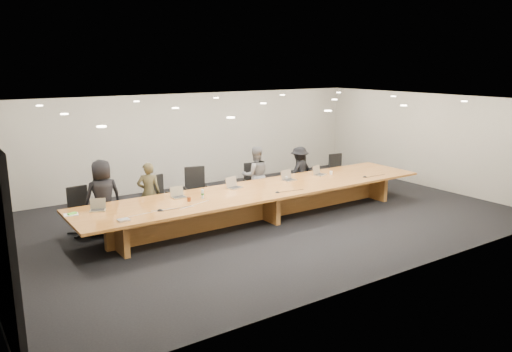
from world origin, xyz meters
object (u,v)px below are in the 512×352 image
(chair_left, at_px, (162,198))
(chair_mid_right, at_px, (255,183))
(conference_table, at_px, (263,198))
(chair_right, at_px, (307,175))
(person_d, at_px, (299,171))
(laptop_b, at_px, (179,192))
(laptop_e, at_px, (320,170))
(person_a, at_px, (103,197))
(mic_left, at_px, (160,210))
(person_b, at_px, (149,193))
(mic_right, at_px, (365,177))
(laptop_c, at_px, (235,183))
(av_box, at_px, (124,220))
(mic_center, at_px, (277,192))
(chair_mid_left, at_px, (197,191))
(chair_far_right, at_px, (339,171))
(paper_cup_far, at_px, (331,173))
(person_c, at_px, (256,175))
(chair_far_left, at_px, (82,211))
(amber_mug, at_px, (189,199))
(paper_cup_near, at_px, (286,178))
(laptop_d, at_px, (289,175))

(chair_left, relative_size, chair_mid_right, 1.03)
(conference_table, distance_m, chair_right, 2.80)
(chair_mid_right, xyz_separation_m, person_d, (1.49, -0.06, 0.16))
(chair_left, bearing_deg, laptop_b, -104.24)
(chair_mid_right, bearing_deg, laptop_e, -20.30)
(chair_mid_right, distance_m, person_a, 4.15)
(laptop_e, relative_size, mic_left, 2.41)
(conference_table, bearing_deg, laptop_b, 169.62)
(person_b, height_order, mic_right, person_b)
(laptop_b, xyz_separation_m, laptop_c, (1.48, 0.03, 0.01))
(av_box, relative_size, mic_center, 1.96)
(chair_mid_left, relative_size, chair_far_right, 1.14)
(conference_table, relative_size, chair_right, 8.42)
(chair_mid_left, bearing_deg, chair_far_right, 13.33)
(conference_table, bearing_deg, person_a, 162.13)
(paper_cup_far, height_order, av_box, paper_cup_far)
(person_c, bearing_deg, chair_mid_left, 19.91)
(person_d, height_order, laptop_c, person_d)
(laptop_c, relative_size, paper_cup_far, 3.70)
(laptop_e, relative_size, paper_cup_far, 3.51)
(mic_center, bearing_deg, chair_mid_left, 125.51)
(chair_far_left, height_order, amber_mug, chair_far_left)
(person_a, relative_size, laptop_c, 4.75)
(amber_mug, xyz_separation_m, paper_cup_near, (2.98, 0.45, -0.01))
(mic_right, bearing_deg, conference_table, 170.30)
(chair_right, relative_size, laptop_c, 3.08)
(conference_table, distance_m, chair_mid_left, 1.65)
(conference_table, distance_m, laptop_b, 2.08)
(paper_cup_far, xyz_separation_m, av_box, (-6.00, -0.80, -0.03))
(person_a, bearing_deg, chair_left, -178.30)
(chair_far_right, relative_size, amber_mug, 10.55)
(person_a, relative_size, laptop_e, 5.00)
(chair_far_left, bearing_deg, amber_mug, -41.38)
(laptop_b, height_order, mic_right, laptop_b)
(chair_far_right, height_order, laptop_d, chair_far_right)
(chair_right, height_order, mic_left, chair_right)
(paper_cup_near, bearing_deg, laptop_b, -179.20)
(conference_table, distance_m, mic_right, 2.96)
(chair_mid_left, distance_m, person_c, 1.74)
(chair_left, bearing_deg, laptop_c, -45.37)
(chair_left, relative_size, mic_left, 8.06)
(person_a, distance_m, person_d, 5.63)
(person_c, relative_size, amber_mug, 15.51)
(person_c, bearing_deg, laptop_b, 37.22)
(person_b, bearing_deg, laptop_b, 133.12)
(amber_mug, bearing_deg, mic_right, -5.40)
(amber_mug, bearing_deg, chair_right, 17.11)
(person_d, bearing_deg, chair_mid_left, -8.84)
(conference_table, height_order, laptop_b, laptop_b)
(paper_cup_near, bearing_deg, chair_mid_left, 160.31)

